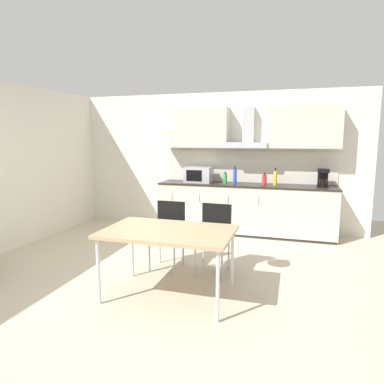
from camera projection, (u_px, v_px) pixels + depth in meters
ground_plane at (142, 287)px, 3.98m from camera, size 7.36×8.66×0.02m
wall_back at (205, 161)px, 6.56m from camera, size 5.89×0.10×2.54m
kitchen_counter at (245, 209)px, 6.12m from camera, size 3.10×0.63×0.90m
backsplash_tile at (248, 167)px, 6.28m from camera, size 3.08×0.02×0.58m
upper_wall_cabinets at (248, 128)px, 6.03m from camera, size 3.08×0.40×0.72m
microwave at (199, 175)px, 6.28m from camera, size 0.48×0.35×0.28m
coffee_maker at (323, 178)px, 5.69m from camera, size 0.18×0.19×0.30m
bottle_blue at (235, 176)px, 6.09m from camera, size 0.06×0.06×0.31m
bottle_red at (264, 180)px, 5.92m from camera, size 0.08×0.08×0.21m
bottle_green at (225, 178)px, 6.14m from camera, size 0.07×0.07×0.21m
bottle_yellow at (275, 178)px, 5.88m from camera, size 0.06×0.06×0.30m
dining_table at (168, 234)px, 3.62m from camera, size 1.37×0.88×0.74m
chair_far_left at (169, 228)px, 4.51m from camera, size 0.40×0.40×0.87m
chair_far_right at (214, 231)px, 4.34m from camera, size 0.42×0.42×0.87m
pendant_lamp at (167, 120)px, 3.44m from camera, size 0.32×0.32×0.22m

